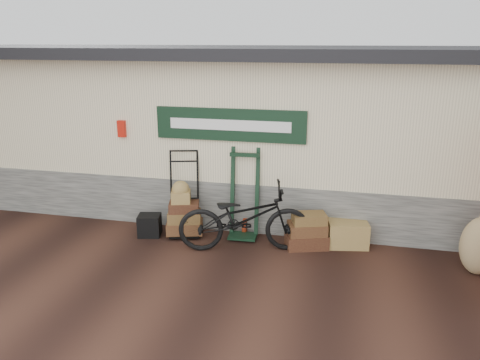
% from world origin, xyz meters
% --- Properties ---
extents(ground, '(80.00, 80.00, 0.00)m').
position_xyz_m(ground, '(0.00, 0.00, 0.00)').
color(ground, black).
rests_on(ground, ground).
extents(station_building, '(14.40, 4.10, 3.20)m').
position_xyz_m(station_building, '(-0.01, 2.74, 1.61)').
color(station_building, '#4C4C47').
rests_on(station_building, ground).
extents(porter_trolley, '(0.88, 0.75, 1.51)m').
position_xyz_m(porter_trolley, '(-1.08, 0.75, 0.75)').
color(porter_trolley, black).
rests_on(porter_trolley, ground).
extents(green_barrow, '(0.59, 0.51, 1.57)m').
position_xyz_m(green_barrow, '(-0.02, 0.85, 0.78)').
color(green_barrow, black).
rests_on(green_barrow, ground).
extents(suitcase_stack, '(0.78, 0.61, 0.60)m').
position_xyz_m(suitcase_stack, '(1.10, 0.62, 0.30)').
color(suitcase_stack, '#3C1A13').
rests_on(suitcase_stack, ground).
extents(wicker_hamper, '(0.72, 0.53, 0.43)m').
position_xyz_m(wicker_hamper, '(1.77, 0.82, 0.21)').
color(wicker_hamper, olive).
rests_on(wicker_hamper, ground).
extents(black_trunk, '(0.44, 0.40, 0.38)m').
position_xyz_m(black_trunk, '(-1.65, 0.47, 0.19)').
color(black_trunk, black).
rests_on(black_trunk, ground).
extents(bicycle, '(1.26, 2.27, 1.25)m').
position_xyz_m(bicycle, '(0.11, 0.28, 0.62)').
color(bicycle, black).
rests_on(bicycle, ground).
extents(burlap_sack_left, '(0.62, 0.55, 0.89)m').
position_xyz_m(burlap_sack_left, '(3.64, 0.25, 0.45)').
color(burlap_sack_left, '#886649').
rests_on(burlap_sack_left, ground).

